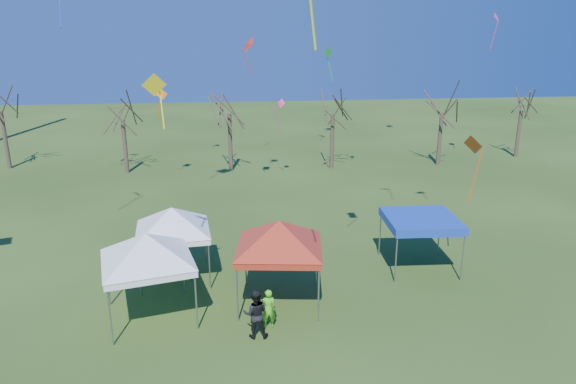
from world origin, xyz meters
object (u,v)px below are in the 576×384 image
at_px(tree_3, 333,95).
at_px(tree_1, 121,101).
at_px(person_green, 268,309).
at_px(tent_white_mid, 172,212).
at_px(tent_white_west, 146,239).
at_px(tree_5, 524,94).
at_px(tent_red, 279,226).
at_px(person_dark, 256,314).
at_px(tent_blue, 421,221).
at_px(tree_2, 229,93).
at_px(tree_4, 444,94).

bearing_deg(tree_3, tree_1, 177.94).
bearing_deg(person_green, tree_3, -110.13).
height_order(tree_3, tent_white_mid, tree_3).
relative_size(tree_3, tent_white_west, 1.75).
xyz_separation_m(tree_5, tent_red, (-24.50, -23.96, -2.35)).
distance_m(tree_3, person_dark, 26.19).
bearing_deg(tree_5, tree_3, -173.48).
relative_size(tent_white_mid, tent_blue, 1.28).
xyz_separation_m(tree_2, tent_white_mid, (-2.92, -19.42, -3.12)).
distance_m(tree_1, person_dark, 26.97).
bearing_deg(person_dark, tent_red, -108.60).
distance_m(tent_white_mid, person_green, 6.58).
height_order(tent_white_west, tent_red, tent_red).
bearing_deg(tree_2, tent_red, -85.92).
bearing_deg(tree_4, person_dark, -125.35).
xyz_separation_m(tree_2, tree_3, (8.40, -0.33, -0.21)).
distance_m(tree_1, tent_blue, 26.48).
relative_size(tree_1, tent_red, 1.61).
height_order(tent_white_mid, tent_red, tent_red).
bearing_deg(tree_4, tree_1, 178.58).
height_order(tree_5, tent_red, tree_5).
height_order(tree_4, person_green, tree_4).
height_order(tree_1, tree_2, tree_2).
xyz_separation_m(tree_5, person_green, (-25.13, -25.86, -4.94)).
height_order(tent_red, person_dark, tent_red).
relative_size(tent_white_west, tent_blue, 1.31).
bearing_deg(tree_5, tree_1, -177.65).
relative_size(tree_2, tree_4, 1.04).
bearing_deg(person_dark, tree_1, -64.20).
height_order(tree_1, person_dark, tree_1).
height_order(tree_1, tent_white_mid, tree_1).
relative_size(tent_white_west, tent_white_mid, 1.02).
relative_size(tent_red, tent_blue, 1.35).
bearing_deg(tree_1, person_green, -69.06).
bearing_deg(tent_blue, tree_2, 113.44).
bearing_deg(tree_4, tent_white_west, -133.50).
bearing_deg(person_dark, tree_2, -82.64).
bearing_deg(tent_red, tree_2, 94.08).
height_order(tree_1, tree_3, tree_3).
bearing_deg(tent_red, tree_4, 53.62).
distance_m(tree_3, tent_blue, 19.78).
relative_size(tree_4, person_green, 4.97).
bearing_deg(tree_5, person_dark, -134.14).
relative_size(tree_4, tent_blue, 2.27).
xyz_separation_m(tree_4, person_dark, (-17.29, -24.37, -5.10)).
xyz_separation_m(tree_1, tent_blue, (16.97, -20.03, -3.43)).
bearing_deg(person_green, tent_red, -111.21).
height_order(tent_white_mid, tent_blue, tent_white_mid).
distance_m(tree_1, tent_white_mid, 20.61).
height_order(tent_white_west, person_green, tent_white_west).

